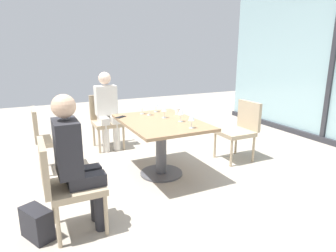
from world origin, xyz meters
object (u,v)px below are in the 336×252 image
Objects in this scene: coffee_cup at (178,111)px; wine_glass_2 at (156,103)px; person_side_end at (107,107)px; wine_glass_5 at (142,105)px; chair_near_window at (240,127)px; chair_front_left at (49,135)px; wine_glass_3 at (149,106)px; chair_front_right at (65,181)px; cell_phone_on_table at (121,117)px; wine_glass_1 at (192,117)px; dining_table_main at (161,134)px; wine_glass_4 at (181,111)px; person_front_right at (76,158)px; wine_glass_0 at (164,108)px; chair_side_end at (106,118)px; handbag_0 at (37,223)px.

wine_glass_2 is at bearing -143.97° from coffee_cup.
wine_glass_5 is at bearing 17.50° from person_side_end.
wine_glass_2 is at bearing -115.11° from chair_near_window.
wine_glass_3 is at bearing 72.08° from chair_front_left.
cell_phone_on_table is (-1.21, 0.89, 0.24)m from chair_front_right.
chair_near_window is at bearing 112.99° from wine_glass_1.
chair_front_right reaches higher than dining_table_main.
wine_glass_2 is 1.00× the size of wine_glass_4.
dining_table_main is at bearing 123.75° from person_front_right.
coffee_cup is (0.13, 0.38, -0.09)m from wine_glass_3.
person_side_end is at bearing 120.70° from chair_front_left.
wine_glass_0 is at bearing 64.68° from chair_front_left.
coffee_cup is at bearing 47.18° from cell_phone_on_table.
wine_glass_0 is at bearing 25.79° from wine_glass_5.
dining_table_main is 7.05× the size of wine_glass_0.
wine_glass_1 is at bearing 15.52° from person_side_end.
chair_near_window reaches higher than coffee_cup.
person_front_right is 1.87m from coffee_cup.
coffee_cup is (0.55, 1.66, 0.28)m from chair_front_left.
chair_front_right is 1.52m from cell_phone_on_table.
chair_front_left is 0.69× the size of person_front_right.
chair_front_left is at bearing -103.92° from wine_glass_5.
person_front_right is 6.81× the size of wine_glass_4.
chair_side_end reaches higher than dining_table_main.
wine_glass_4 and wine_glass_5 have the same top height.
person_front_right and person_side_end have the same top height.
person_front_right is at bearing 59.41° from handbag_0.
coffee_cup is (1.11, 0.71, 0.08)m from person_side_end.
wine_glass_1 is at bearing -6.64° from wine_glass_4.
wine_glass_1 and wine_glass_4 have the same top height.
handbag_0 is at bearing -53.54° from wine_glass_3.
chair_front_left is (-1.58, 0.00, 0.00)m from chair_front_right.
chair_side_end is at bearing 159.52° from person_front_right.
wine_glass_3 reaches higher than chair_near_window.
wine_glass_0 is 2.02m from handbag_0.
chair_front_left is at bearing -59.30° from person_side_end.
person_front_right is 1.40m from wine_glass_1.
chair_near_window reaches higher than handbag_0.
wine_glass_1 is 1.00× the size of wine_glass_4.
chair_near_window is at bearing 75.26° from coffee_cup.
handbag_0 is (1.29, -1.71, -0.72)m from wine_glass_2.
cell_phone_on_table is (-0.29, -0.50, -0.13)m from wine_glass_0.
wine_glass_4 is 0.69m from wine_glass_5.
wine_glass_4 is 1.28× the size of cell_phone_on_table.
cell_phone_on_table is (-0.18, -0.77, -0.04)m from coffee_cup.
chair_near_window is 0.69× the size of person_front_right.
dining_table_main is 1.50m from chair_side_end.
cell_phone_on_table is at bearing 67.35° from chair_front_left.
chair_front_right is 4.70× the size of wine_glass_4.
wine_glass_5 reaches higher than chair_front_right.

